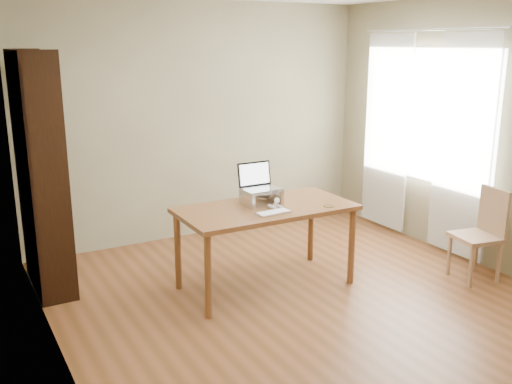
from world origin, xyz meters
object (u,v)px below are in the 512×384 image
at_px(laptop, 258,182).
at_px(cat, 262,196).
at_px(desk, 266,216).
at_px(chair, 481,231).
at_px(bookshelf, 42,173).
at_px(keyboard, 274,213).

height_order(laptop, cat, laptop).
xyz_separation_m(desk, laptop, (0.00, 0.14, 0.28)).
distance_m(desk, chair, 2.02).
height_order(bookshelf, cat, bookshelf).
bearing_deg(keyboard, desk, 72.74).
bearing_deg(laptop, desk, -89.53).
relative_size(cat, chair, 0.57).
relative_size(bookshelf, chair, 2.44).
distance_m(bookshelf, chair, 4.01).
distance_m(bookshelf, cat, 1.94).
height_order(keyboard, cat, cat).
relative_size(desk, laptop, 4.76).
relative_size(laptop, keyboard, 1.07).
bearing_deg(bookshelf, chair, -26.75).
xyz_separation_m(keyboard, chair, (1.89, -0.60, -0.30)).
bearing_deg(cat, chair, -32.65).
bearing_deg(keyboard, bookshelf, 140.72).
bearing_deg(keyboard, laptop, 77.93).
relative_size(laptop, cat, 0.66).
bearing_deg(desk, keyboard, -103.29).
xyz_separation_m(laptop, keyboard, (-0.05, -0.36, -0.18)).
relative_size(laptop, chair, 0.38).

